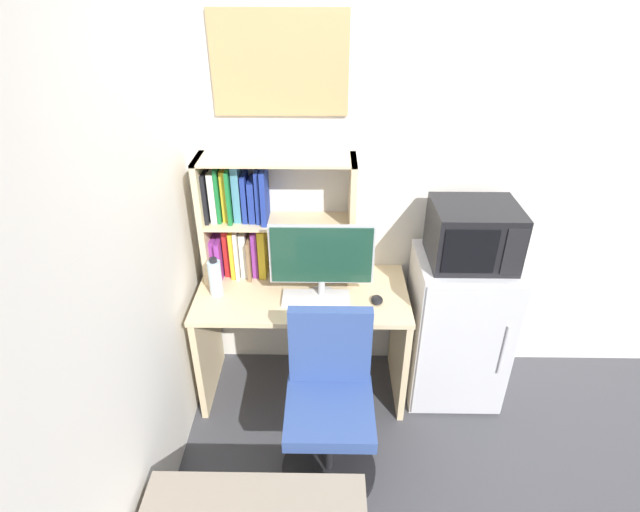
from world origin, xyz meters
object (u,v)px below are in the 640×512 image
(wall_corkboard, at_px, (280,64))
(keyboard, at_px, (316,298))
(mini_fridge, at_px, (457,328))
(microwave, at_px, (473,234))
(water_bottle, at_px, (215,278))
(desk_chair, at_px, (329,409))
(hutch_bookshelf, at_px, (254,218))
(computer_mouse, at_px, (377,300))
(monitor, at_px, (322,258))

(wall_corkboard, bearing_deg, keyboard, -63.15)
(mini_fridge, bearing_deg, microwave, 90.01)
(microwave, distance_m, wall_corkboard, 1.32)
(water_bottle, xyz_separation_m, wall_corkboard, (0.37, 0.31, 1.06))
(microwave, distance_m, desk_chair, 1.17)
(hutch_bookshelf, height_order, computer_mouse, hutch_bookshelf)
(monitor, relative_size, computer_mouse, 6.29)
(hutch_bookshelf, relative_size, wall_corkboard, 1.24)
(keyboard, relative_size, desk_chair, 0.40)
(keyboard, xyz_separation_m, computer_mouse, (0.33, -0.02, 0.00))
(monitor, height_order, computer_mouse, monitor)
(desk_chair, relative_size, wall_corkboard, 1.34)
(keyboard, xyz_separation_m, mini_fridge, (0.83, 0.10, -0.28))
(monitor, xyz_separation_m, desk_chair, (0.05, -0.51, -0.58))
(monitor, xyz_separation_m, computer_mouse, (0.30, -0.05, -0.24))
(computer_mouse, xyz_separation_m, water_bottle, (-0.88, 0.06, 0.09))
(monitor, relative_size, mini_fridge, 0.60)
(hutch_bookshelf, distance_m, water_bottle, 0.39)
(hutch_bookshelf, xyz_separation_m, keyboard, (0.35, -0.27, -0.35))
(water_bottle, xyz_separation_m, microwave, (1.38, 0.05, 0.25))
(water_bottle, distance_m, desk_chair, 0.93)
(computer_mouse, xyz_separation_m, mini_fridge, (0.50, 0.11, -0.28))
(hutch_bookshelf, relative_size, water_bottle, 3.71)
(monitor, height_order, keyboard, monitor)
(keyboard, distance_m, wall_corkboard, 1.22)
(mini_fridge, distance_m, desk_chair, 0.95)
(water_bottle, bearing_deg, computer_mouse, -4.18)
(microwave, bearing_deg, hutch_bookshelf, 172.03)
(hutch_bookshelf, height_order, microwave, hutch_bookshelf)
(keyboard, height_order, desk_chair, desk_chair)
(hutch_bookshelf, bearing_deg, keyboard, -37.04)
(computer_mouse, height_order, microwave, microwave)
(desk_chair, height_order, wall_corkboard, wall_corkboard)
(water_bottle, height_order, wall_corkboard, wall_corkboard)
(water_bottle, bearing_deg, keyboard, -4.96)
(microwave, height_order, wall_corkboard, wall_corkboard)
(keyboard, xyz_separation_m, wall_corkboard, (-0.18, 0.36, 1.15))
(computer_mouse, distance_m, mini_fridge, 0.58)
(keyboard, bearing_deg, monitor, 46.45)
(water_bottle, height_order, mini_fridge, water_bottle)
(monitor, bearing_deg, wall_corkboard, 122.80)
(computer_mouse, distance_m, wall_corkboard, 1.31)
(monitor, xyz_separation_m, wall_corkboard, (-0.21, 0.33, 0.91))
(hutch_bookshelf, height_order, monitor, hutch_bookshelf)
(computer_mouse, distance_m, microwave, 0.62)
(mini_fridge, bearing_deg, hutch_bookshelf, 171.89)
(keyboard, xyz_separation_m, water_bottle, (-0.55, 0.05, 0.10))
(desk_chair, distance_m, wall_corkboard, 1.73)
(microwave, bearing_deg, mini_fridge, -89.99)
(mini_fridge, bearing_deg, desk_chair, -142.72)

